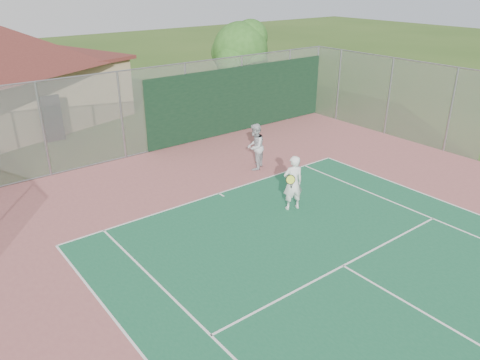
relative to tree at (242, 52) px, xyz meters
name	(u,v)px	position (x,y,z in m)	size (l,w,h in m)	color
back_fence	(189,106)	(-5.16, -2.94, -1.47)	(20.08, 0.11, 3.53)	gray
side_fence_right	(389,97)	(2.73, -7.42, -1.39)	(0.08, 9.00, 3.50)	gray
tree	(242,52)	(0.00, 0.00, 0.00)	(3.43, 3.24, 4.78)	#3A2415
player_white_front	(293,183)	(-6.09, -10.37, -2.24)	(0.97, 0.77, 1.79)	white
player_grey_back	(255,147)	(-4.89, -7.07, -2.25)	(1.09, 1.05, 1.78)	#B2B5B8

